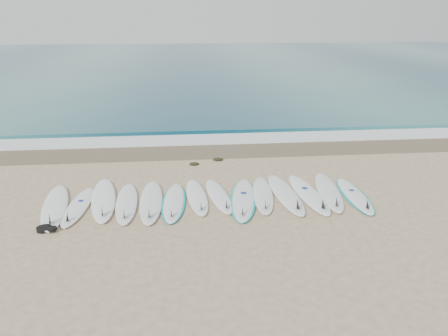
{
  "coord_description": "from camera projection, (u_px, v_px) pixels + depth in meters",
  "views": [
    {
      "loc": [
        -0.6,
        -10.13,
        4.45
      ],
      "look_at": [
        0.54,
        1.21,
        0.4
      ],
      "focal_mm": 35.0,
      "sensor_mm": 36.0,
      "label": 1
    }
  ],
  "objects": [
    {
      "name": "surfboard_10",
      "position": [
        286.0,
        194.0,
        11.21
      ],
      "size": [
        0.73,
        2.82,
        0.36
      ],
      "rotation": [
        0.0,
        0.0,
        0.05
      ],
      "color": "white",
      "rests_on": "ground"
    },
    {
      "name": "surfboard_13",
      "position": [
        355.0,
        196.0,
        11.17
      ],
      "size": [
        0.69,
        2.45,
        0.31
      ],
      "rotation": [
        0.0,
        0.0,
        -0.04
      ],
      "color": "white",
      "rests_on": "ground"
    },
    {
      "name": "surfboard_12",
      "position": [
        329.0,
        192.0,
        11.36
      ],
      "size": [
        0.94,
        2.78,
        0.35
      ],
      "rotation": [
        0.0,
        0.0,
        -0.14
      ],
      "color": "silver",
      "rests_on": "ground"
    },
    {
      "name": "surfboard_7",
      "position": [
        219.0,
        196.0,
        11.12
      ],
      "size": [
        0.79,
        2.37,
        0.3
      ],
      "rotation": [
        0.0,
        0.0,
        0.13
      ],
      "color": "white",
      "rests_on": "ground"
    },
    {
      "name": "leash_coil",
      "position": [
        46.0,
        229.0,
        9.44
      ],
      "size": [
        0.46,
        0.36,
        0.11
      ],
      "color": "black",
      "rests_on": "ground"
    },
    {
      "name": "seaweed_near",
      "position": [
        194.0,
        164.0,
        13.58
      ],
      "size": [
        0.32,
        0.25,
        0.06
      ],
      "primitive_type": "ellipsoid",
      "color": "black",
      "rests_on": "ground"
    },
    {
      "name": "ground",
      "position": [
        208.0,
        200.0,
        11.05
      ],
      "size": [
        120.0,
        120.0,
        0.0
      ],
      "primitive_type": "plane",
      "color": "tan"
    },
    {
      "name": "wet_sand_band",
      "position": [
        200.0,
        151.0,
        14.89
      ],
      "size": [
        120.0,
        1.8,
        0.01
      ],
      "primitive_type": "cube",
      "color": "brown",
      "rests_on": "ground"
    },
    {
      "name": "surfboard_1",
      "position": [
        78.0,
        207.0,
        10.5
      ],
      "size": [
        0.62,
        2.39,
        0.3
      ],
      "rotation": [
        0.0,
        0.0,
        -0.06
      ],
      "color": "white",
      "rests_on": "ground"
    },
    {
      "name": "surfboard_6",
      "position": [
        197.0,
        197.0,
        11.07
      ],
      "size": [
        0.68,
        2.42,
        0.31
      ],
      "rotation": [
        0.0,
        0.0,
        0.08
      ],
      "color": "white",
      "rests_on": "ground"
    },
    {
      "name": "surfboard_0",
      "position": [
        55.0,
        207.0,
        10.47
      ],
      "size": [
        1.03,
        2.88,
        0.36
      ],
      "rotation": [
        0.0,
        0.0,
        0.16
      ],
      "color": "white",
      "rests_on": "ground"
    },
    {
      "name": "surfboard_4",
      "position": [
        151.0,
        202.0,
        10.77
      ],
      "size": [
        0.61,
        2.73,
        0.35
      ],
      "rotation": [
        0.0,
        0.0,
        0.02
      ],
      "color": "white",
      "rests_on": "ground"
    },
    {
      "name": "surfboard_5",
      "position": [
        174.0,
        202.0,
        10.77
      ],
      "size": [
        0.71,
        2.45,
        0.31
      ],
      "rotation": [
        0.0,
        0.0,
        -0.05
      ],
      "color": "white",
      "rests_on": "ground"
    },
    {
      "name": "foam_band",
      "position": [
        198.0,
        140.0,
        16.2
      ],
      "size": [
        120.0,
        1.4,
        0.04
      ],
      "primitive_type": "cube",
      "color": "silver",
      "rests_on": "ground"
    },
    {
      "name": "wave_crest",
      "position": [
        197.0,
        129.0,
        17.59
      ],
      "size": [
        120.0,
        1.0,
        0.1
      ],
      "primitive_type": "cube",
      "color": "#24606B",
      "rests_on": "ground"
    },
    {
      "name": "surfboard_2",
      "position": [
        103.0,
        200.0,
        10.88
      ],
      "size": [
        0.98,
        2.92,
        0.37
      ],
      "rotation": [
        0.0,
        0.0,
        0.14
      ],
      "color": "white",
      "rests_on": "ground"
    },
    {
      "name": "surfboard_3",
      "position": [
        126.0,
        203.0,
        10.69
      ],
      "size": [
        0.67,
        2.56,
        0.32
      ],
      "rotation": [
        0.0,
        0.0,
        0.06
      ],
      "color": "white",
      "rests_on": "ground"
    },
    {
      "name": "ocean",
      "position": [
        186.0,
        63.0,
        41.51
      ],
      "size": [
        120.0,
        55.0,
        0.03
      ],
      "primitive_type": "cube",
      "color": "#24606B",
      "rests_on": "ground"
    },
    {
      "name": "seaweed_far",
      "position": [
        218.0,
        159.0,
        13.99
      ],
      "size": [
        0.34,
        0.27,
        0.07
      ],
      "primitive_type": "ellipsoid",
      "color": "black",
      "rests_on": "ground"
    },
    {
      "name": "surfboard_9",
      "position": [
        263.0,
        195.0,
        11.17
      ],
      "size": [
        0.82,
        2.54,
        0.32
      ],
      "rotation": [
        0.0,
        0.0,
        -0.12
      ],
      "color": "silver",
      "rests_on": "ground"
    },
    {
      "name": "surfboard_8",
      "position": [
        243.0,
        199.0,
        10.94
      ],
      "size": [
        1.08,
        2.8,
        0.35
      ],
      "rotation": [
        0.0,
        0.0,
        -0.16
      ],
      "color": "white",
      "rests_on": "ground"
    },
    {
      "name": "surfboard_11",
      "position": [
        309.0,
        194.0,
        11.21
      ],
      "size": [
        0.74,
        2.77,
        0.35
      ],
      "rotation": [
        0.0,
        0.0,
        0.06
      ],
      "color": "white",
      "rests_on": "ground"
    }
  ]
}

